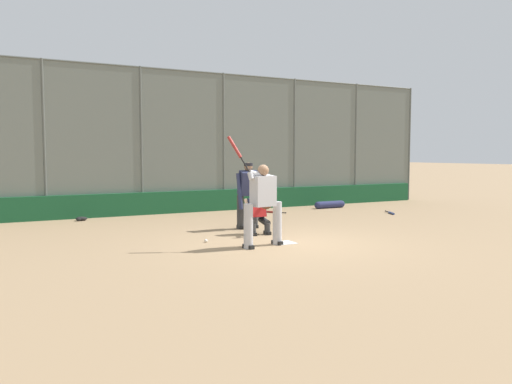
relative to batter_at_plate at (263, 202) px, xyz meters
name	(u,v)px	position (x,y,z in m)	size (l,w,h in m)	color
ground_plane	(285,243)	(-0.61, -0.14, -0.93)	(160.00, 160.00, 0.00)	#9E7F5B
home_plate_marker	(285,243)	(-0.61, -0.14, -0.93)	(0.43, 0.43, 0.01)	white
backstop_fence	(184,139)	(-0.61, -6.63, 1.49)	(19.93, 0.08, 4.67)	#515651
padding_wall	(186,202)	(-0.61, -6.53, -0.58)	(19.46, 0.18, 0.71)	#19512D
bleachers_beyond	(239,193)	(-3.61, -8.79, -0.55)	(13.90, 1.95, 1.16)	slate
batter_at_plate	(263,202)	(0.00, 0.00, 0.00)	(1.15, 0.59, 2.30)	#B7B7BC
catcher_behind_plate	(258,211)	(-0.66, -1.48, -0.37)	(0.58, 0.70, 1.09)	#333333
umpire_home	(248,193)	(-0.86, -2.40, -0.02)	(0.69, 0.44, 1.71)	#333333
spare_bat_near_backstop	(272,212)	(-3.07, -5.10, -0.90)	(0.49, 0.70, 0.07)	black
spare_bat_by_padding	(391,213)	(-6.36, -3.12, -0.90)	(0.38, 0.77, 0.07)	black
fielding_glove_on_dirt	(81,219)	(2.77, -5.97, -0.88)	(0.33, 0.25, 0.12)	black
baseball_loose	(206,241)	(0.87, -0.99, -0.90)	(0.07, 0.07, 0.07)	white
equipment_bag_dugout_side	(330,205)	(-5.63, -5.44, -0.81)	(1.27, 0.25, 0.25)	navy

